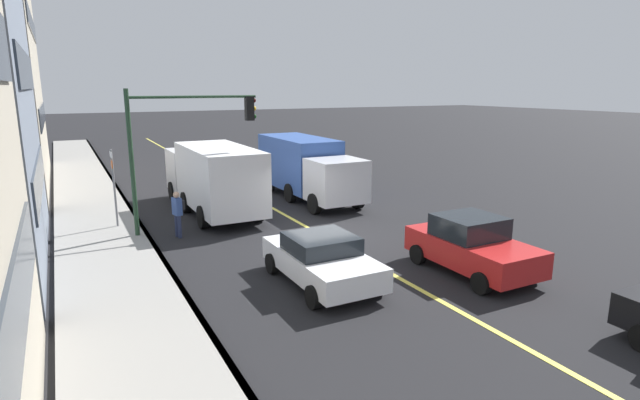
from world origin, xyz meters
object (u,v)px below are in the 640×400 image
car_red (472,245)px  pedestrian_with_backpack (178,211)px  street_sign_post (114,183)px  truck_blue (307,167)px  traffic_light_mast (185,134)px  car_white (321,259)px  truck_white (213,176)px

car_red → pedestrian_with_backpack: 10.18m
pedestrian_with_backpack → street_sign_post: bearing=42.3°
truck_blue → traffic_light_mast: traffic_light_mast is taller
car_white → truck_blue: size_ratio=0.54×
car_red → truck_white: truck_white is taller
car_red → street_sign_post: 13.00m
truck_blue → pedestrian_with_backpack: bearing=118.2°
car_red → truck_blue: bearing=-0.5°
pedestrian_with_backpack → street_sign_post: size_ratio=0.55×
car_red → car_white: bearing=74.1°
truck_blue → street_sign_post: street_sign_post is taller
truck_blue → street_sign_post: size_ratio=2.46×
car_white → street_sign_post: (8.34, 4.43, 1.10)m
truck_white → traffic_light_mast: traffic_light_mast is taller
car_red → street_sign_post: street_sign_post is taller
truck_white → truck_blue: size_ratio=1.07×
street_sign_post → truck_white: bearing=-74.7°
traffic_light_mast → car_red: bearing=-141.4°
car_red → car_white: 4.49m
car_red → car_white: size_ratio=0.98×
car_red → traffic_light_mast: size_ratio=0.76×
truck_blue → car_red: bearing=179.5°
car_white → traffic_light_mast: size_ratio=0.78×
truck_white → truck_blue: 4.81m
truck_white → pedestrian_with_backpack: bearing=145.3°
pedestrian_with_backpack → traffic_light_mast: bearing=-47.4°
car_white → traffic_light_mast: 7.65m
traffic_light_mast → street_sign_post: (1.59, 2.38, -1.87)m
car_red → truck_blue: 11.27m
car_red → truck_white: (10.68, 4.67, 0.78)m
car_red → pedestrian_with_backpack: pedestrian_with_backpack is taller
pedestrian_with_backpack → car_red: bearing=-137.5°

